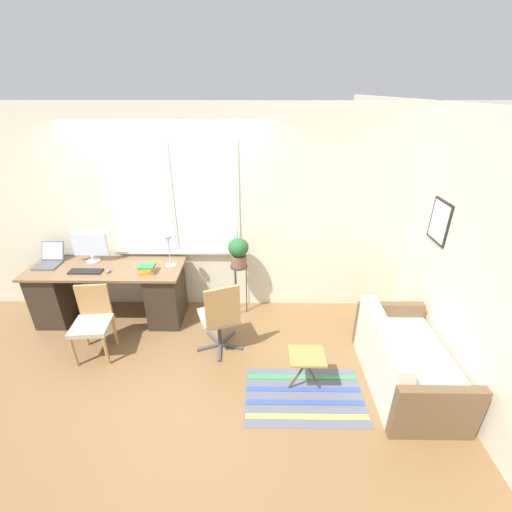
{
  "coord_description": "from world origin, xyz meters",
  "views": [
    {
      "loc": [
        1.12,
        -3.47,
        2.83
      ],
      "look_at": [
        1.08,
        0.17,
        1.03
      ],
      "focal_mm": 24.0,
      "sensor_mm": 36.0,
      "label": 1
    }
  ],
  "objects_px": {
    "book_stack": "(147,269)",
    "desk_chair_wooden": "(92,320)",
    "monitor": "(90,246)",
    "couch_loveseat": "(404,363)",
    "plant_stand": "(239,273)",
    "mouse": "(109,271)",
    "potted_plant": "(238,251)",
    "laptop": "(49,260)",
    "office_chair_swivel": "(220,316)",
    "keyboard": "(86,271)",
    "desk_lamp": "(169,245)",
    "folding_stool": "(307,359)"
  },
  "relations": [
    {
      "from": "couch_loveseat",
      "to": "desk_lamp",
      "type": "bearing_deg",
      "value": 66.12
    },
    {
      "from": "keyboard",
      "to": "plant_stand",
      "type": "bearing_deg",
      "value": 8.15
    },
    {
      "from": "monitor",
      "to": "keyboard",
      "type": "height_order",
      "value": "monitor"
    },
    {
      "from": "keyboard",
      "to": "couch_loveseat",
      "type": "height_order",
      "value": "keyboard"
    },
    {
      "from": "mouse",
      "to": "desk_lamp",
      "type": "bearing_deg",
      "value": 14.15
    },
    {
      "from": "mouse",
      "to": "potted_plant",
      "type": "relative_size",
      "value": 0.2
    },
    {
      "from": "keyboard",
      "to": "desk_lamp",
      "type": "bearing_deg",
      "value": 10.22
    },
    {
      "from": "keyboard",
      "to": "desk_lamp",
      "type": "relative_size",
      "value": 0.92
    },
    {
      "from": "monitor",
      "to": "book_stack",
      "type": "distance_m",
      "value": 0.86
    },
    {
      "from": "book_stack",
      "to": "couch_loveseat",
      "type": "height_order",
      "value": "book_stack"
    },
    {
      "from": "keyboard",
      "to": "couch_loveseat",
      "type": "xyz_separation_m",
      "value": [
        3.66,
        -0.99,
        -0.53
      ]
    },
    {
      "from": "desk_lamp",
      "to": "folding_stool",
      "type": "xyz_separation_m",
      "value": [
        1.61,
        -1.27,
        -0.67
      ]
    },
    {
      "from": "monitor",
      "to": "keyboard",
      "type": "bearing_deg",
      "value": -84.42
    },
    {
      "from": "desk_lamp",
      "to": "folding_stool",
      "type": "distance_m",
      "value": 2.16
    },
    {
      "from": "desk_chair_wooden",
      "to": "plant_stand",
      "type": "distance_m",
      "value": 1.83
    },
    {
      "from": "desk_chair_wooden",
      "to": "office_chair_swivel",
      "type": "bearing_deg",
      "value": -4.32
    },
    {
      "from": "desk_chair_wooden",
      "to": "folding_stool",
      "type": "relative_size",
      "value": 1.81
    },
    {
      "from": "desk_chair_wooden",
      "to": "couch_loveseat",
      "type": "relative_size",
      "value": 0.61
    },
    {
      "from": "monitor",
      "to": "potted_plant",
      "type": "distance_m",
      "value": 1.91
    },
    {
      "from": "folding_stool",
      "to": "keyboard",
      "type": "bearing_deg",
      "value": 157.66
    },
    {
      "from": "office_chair_swivel",
      "to": "potted_plant",
      "type": "distance_m",
      "value": 0.91
    },
    {
      "from": "laptop",
      "to": "keyboard",
      "type": "relative_size",
      "value": 0.9
    },
    {
      "from": "couch_loveseat",
      "to": "folding_stool",
      "type": "relative_size",
      "value": 2.96
    },
    {
      "from": "laptop",
      "to": "keyboard",
      "type": "distance_m",
      "value": 0.6
    },
    {
      "from": "desk_chair_wooden",
      "to": "couch_loveseat",
      "type": "height_order",
      "value": "desk_chair_wooden"
    },
    {
      "from": "monitor",
      "to": "desk_lamp",
      "type": "height_order",
      "value": "desk_lamp"
    },
    {
      "from": "mouse",
      "to": "couch_loveseat",
      "type": "xyz_separation_m",
      "value": [
        3.37,
        -0.98,
        -0.53
      ]
    },
    {
      "from": "laptop",
      "to": "monitor",
      "type": "relative_size",
      "value": 0.79
    },
    {
      "from": "book_stack",
      "to": "desk_chair_wooden",
      "type": "xyz_separation_m",
      "value": [
        -0.52,
        -0.53,
        -0.38
      ]
    },
    {
      "from": "keyboard",
      "to": "desk_chair_wooden",
      "type": "height_order",
      "value": "desk_chair_wooden"
    },
    {
      "from": "laptop",
      "to": "keyboard",
      "type": "height_order",
      "value": "laptop"
    },
    {
      "from": "office_chair_swivel",
      "to": "folding_stool",
      "type": "distance_m",
      "value": 1.09
    },
    {
      "from": "laptop",
      "to": "mouse",
      "type": "height_order",
      "value": "laptop"
    },
    {
      "from": "desk_lamp",
      "to": "plant_stand",
      "type": "relative_size",
      "value": 0.6
    },
    {
      "from": "mouse",
      "to": "potted_plant",
      "type": "bearing_deg",
      "value": 9.61
    },
    {
      "from": "desk_chair_wooden",
      "to": "plant_stand",
      "type": "xyz_separation_m",
      "value": [
        1.64,
        0.8,
        0.17
      ]
    },
    {
      "from": "book_stack",
      "to": "folding_stool",
      "type": "bearing_deg",
      "value": -30.15
    },
    {
      "from": "mouse",
      "to": "desk_chair_wooden",
      "type": "distance_m",
      "value": 0.64
    },
    {
      "from": "folding_stool",
      "to": "mouse",
      "type": "bearing_deg",
      "value": 155.23
    },
    {
      "from": "monitor",
      "to": "desk_chair_wooden",
      "type": "bearing_deg",
      "value": -71.47
    },
    {
      "from": "monitor",
      "to": "plant_stand",
      "type": "height_order",
      "value": "monitor"
    },
    {
      "from": "monitor",
      "to": "book_stack",
      "type": "height_order",
      "value": "monitor"
    },
    {
      "from": "mouse",
      "to": "plant_stand",
      "type": "xyz_separation_m",
      "value": [
        1.6,
        0.27,
        -0.18
      ]
    },
    {
      "from": "desk_lamp",
      "to": "folding_stool",
      "type": "height_order",
      "value": "desk_lamp"
    },
    {
      "from": "mouse",
      "to": "book_stack",
      "type": "relative_size",
      "value": 0.39
    },
    {
      "from": "keyboard",
      "to": "mouse",
      "type": "relative_size",
      "value": 5.42
    },
    {
      "from": "monitor",
      "to": "couch_loveseat",
      "type": "xyz_separation_m",
      "value": [
        3.69,
        -1.28,
        -0.73
      ]
    },
    {
      "from": "mouse",
      "to": "desk_chair_wooden",
      "type": "xyz_separation_m",
      "value": [
        -0.04,
        -0.53,
        -0.35
      ]
    },
    {
      "from": "office_chair_swivel",
      "to": "plant_stand",
      "type": "relative_size",
      "value": 1.28
    },
    {
      "from": "book_stack",
      "to": "folding_stool",
      "type": "height_order",
      "value": "book_stack"
    }
  ]
}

